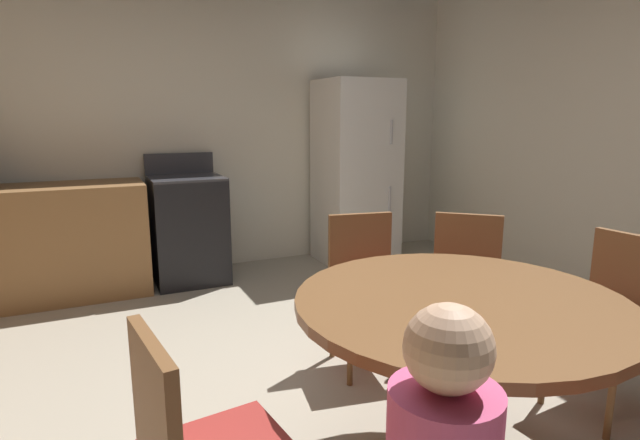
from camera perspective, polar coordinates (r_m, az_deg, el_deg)
The scene contains 9 objects.
ground_plane at distance 2.61m, azimuth 0.91°, elevation -21.46°, with size 14.00×14.00×0.00m, color #A89E89.
wall_back at distance 4.88m, azimuth -13.74°, elevation 10.41°, with size 5.56×0.12×2.70m, color silver.
kitchen_counter at distance 4.52m, azimuth -31.21°, elevation -2.55°, with size 1.94×0.60×0.90m, color olive.
oven_range at distance 4.55m, azimuth -14.59°, elevation -0.91°, with size 0.60×0.60×1.10m.
refrigerator at distance 4.97m, azimuth 4.02°, elevation 5.30°, with size 0.68×0.68×1.76m.
dining_table at distance 2.04m, azimuth 15.26°, elevation -12.47°, with size 1.24×1.24×0.76m.
chair_northeast at distance 3.03m, azimuth 15.99°, elevation -6.59°, with size 0.57×0.57×0.87m.
chair_east at distance 2.85m, azimuth 30.02°, elevation -8.92°, with size 0.43×0.43×0.87m.
chair_north at distance 2.94m, azimuth 5.19°, elevation -6.75°, with size 0.46×0.46×0.87m.
Camera 1 is at (-0.95, -1.97, 1.43)m, focal length 28.49 mm.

